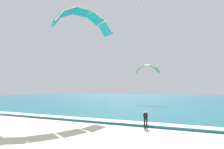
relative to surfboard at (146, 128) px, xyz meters
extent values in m
cube|color=#146075|center=(0.21, 60.55, 0.07)|extent=(200.00, 120.00, 0.20)
cube|color=white|center=(0.21, 1.55, 0.19)|extent=(200.00, 1.62, 0.04)
ellipsoid|color=white|center=(0.00, 0.00, 0.00)|extent=(0.87, 1.47, 0.05)
cube|color=black|center=(0.00, 0.24, 0.04)|extent=(0.17, 0.11, 0.04)
cube|color=black|center=(0.00, -0.24, 0.04)|extent=(0.17, 0.11, 0.04)
cylinder|color=black|center=(-0.09, -0.03, 0.39)|extent=(0.14, 0.14, 0.84)
cylinder|color=black|center=(0.09, 0.03, 0.39)|extent=(0.14, 0.14, 0.84)
cube|color=black|center=(0.00, 0.00, 1.11)|extent=(0.39, 0.30, 0.60)
sphere|color=beige|center=(0.00, 0.00, 1.55)|extent=(0.22, 0.22, 0.22)
cylinder|color=black|center=(-0.22, 0.09, 1.16)|extent=(0.25, 0.51, 0.22)
cylinder|color=black|center=(0.12, 0.21, 1.16)|extent=(0.25, 0.51, 0.22)
cylinder|color=black|center=(-0.12, 0.36, 1.16)|extent=(0.53, 0.21, 0.04)
cube|color=#3F3F42|center=(-0.04, 0.11, 0.89)|extent=(0.14, 0.11, 0.10)
cube|color=teal|center=(-9.12, 9.25, 12.98)|extent=(2.25, 1.79, 2.12)
cube|color=white|center=(-8.47, 8.91, 13.24)|extent=(0.83, 1.26, 1.79)
cube|color=teal|center=(-10.23, 7.90, 14.44)|extent=(2.45, 2.42, 1.57)
cube|color=white|center=(-9.58, 7.55, 14.70)|extent=(1.08, 1.78, 1.15)
cube|color=teal|center=(-11.37, 5.99, 14.97)|extent=(2.53, 2.69, 0.67)
cube|color=white|center=(-10.72, 5.65, 15.23)|extent=(1.22, 1.93, 0.25)
cube|color=teal|center=(-12.29, 3.98, 14.44)|extent=(2.39, 2.69, 1.57)
cube|color=white|center=(-11.64, 3.63, 14.70)|extent=(1.14, 1.79, 1.15)
cube|color=teal|center=(-12.79, 2.30, 12.98)|extent=(2.06, 2.31, 2.12)
cube|color=white|center=(-12.13, 1.96, 13.24)|extent=(0.86, 1.31, 1.79)
cylinder|color=#B2B2B7|center=(-4.50, 4.80, 7.08)|extent=(9.27, 8.91, 11.82)
cylinder|color=#B2B2B7|center=(-6.33, 1.33, 7.08)|extent=(12.92, 1.96, 11.82)
cube|color=green|center=(-10.87, 29.40, 8.12)|extent=(1.19, 1.15, 1.32)
cube|color=white|center=(-10.92, 29.86, 8.28)|extent=(0.86, 0.27, 1.12)
cube|color=green|center=(-9.79, 29.30, 9.03)|extent=(1.46, 1.20, 0.98)
cube|color=white|center=(-9.83, 29.75, 9.19)|extent=(1.19, 0.31, 0.72)
cube|color=green|center=(-8.41, 29.36, 9.36)|extent=(1.42, 1.21, 0.41)
cube|color=white|center=(-8.45, 29.82, 9.52)|extent=(1.27, 0.32, 0.16)
cube|color=green|center=(-7.04, 29.57, 9.03)|extent=(1.26, 1.20, 0.98)
cube|color=white|center=(-7.09, 30.03, 9.19)|extent=(1.17, 0.30, 0.72)
cube|color=green|center=(-6.00, 29.89, 8.12)|extent=(0.99, 1.17, 1.32)
cube|color=white|center=(-6.04, 30.35, 8.28)|extent=(0.83, 0.26, 1.12)
camera|label=1|loc=(5.62, -18.53, 3.60)|focal=32.84mm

